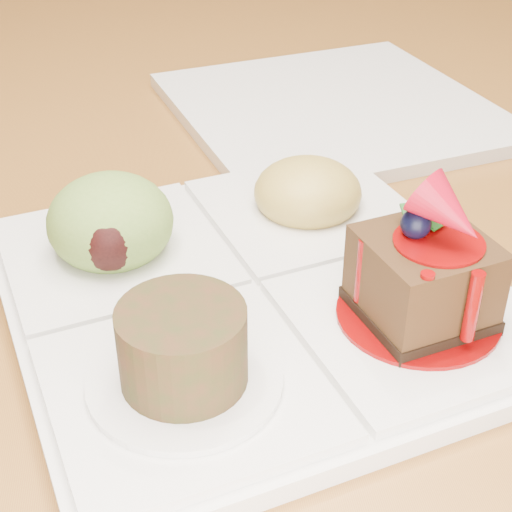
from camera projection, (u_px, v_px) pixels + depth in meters
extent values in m
cube|color=brown|center=(177.00, 76.00, 0.85)|extent=(1.00, 1.80, 0.04)
cylinder|color=brown|center=(362.00, 95.00, 1.80)|extent=(0.06, 0.06, 0.71)
cube|color=silver|center=(256.00, 297.00, 0.47)|extent=(0.35, 0.35, 0.01)
cube|color=silver|center=(417.00, 321.00, 0.43)|extent=(0.16, 0.16, 0.01)
cube|color=silver|center=(185.00, 389.00, 0.39)|extent=(0.16, 0.16, 0.01)
cube|color=silver|center=(114.00, 252.00, 0.49)|extent=(0.16, 0.16, 0.01)
cube|color=silver|center=(307.00, 209.00, 0.54)|extent=(0.16, 0.16, 0.01)
cylinder|color=#6C0404|center=(418.00, 315.00, 0.43)|extent=(0.09, 0.09, 0.00)
cube|color=black|center=(419.00, 310.00, 0.43)|extent=(0.08, 0.08, 0.01)
cube|color=#341F0E|center=(424.00, 273.00, 0.42)|extent=(0.08, 0.08, 0.04)
cylinder|color=#6C0404|center=(429.00, 239.00, 0.40)|extent=(0.05, 0.05, 0.00)
sphere|color=black|center=(416.00, 224.00, 0.40)|extent=(0.02, 0.02, 0.02)
cone|color=#A80A1F|center=(450.00, 214.00, 0.39)|extent=(0.05, 0.05, 0.04)
cube|color=#164A12|center=(428.00, 217.00, 0.41)|extent=(0.02, 0.02, 0.01)
cube|color=#164A12|center=(413.00, 216.00, 0.41)|extent=(0.01, 0.02, 0.01)
cylinder|color=#6C0404|center=(423.00, 311.00, 0.39)|extent=(0.01, 0.01, 0.05)
cylinder|color=#6C0404|center=(473.00, 307.00, 0.39)|extent=(0.01, 0.01, 0.04)
cylinder|color=#6C0404|center=(363.00, 271.00, 0.42)|extent=(0.01, 0.01, 0.04)
cylinder|color=silver|center=(185.00, 381.00, 0.39)|extent=(0.10, 0.10, 0.00)
cylinder|color=#431F13|center=(183.00, 346.00, 0.37)|extent=(0.06, 0.06, 0.04)
cylinder|color=#4F2911|center=(181.00, 322.00, 0.37)|extent=(0.05, 0.05, 0.00)
ellipsoid|color=olive|center=(110.00, 222.00, 0.48)|extent=(0.08, 0.08, 0.06)
ellipsoid|color=black|center=(109.00, 244.00, 0.46)|extent=(0.04, 0.03, 0.03)
ellipsoid|color=#A58F3B|center=(308.00, 192.00, 0.53)|extent=(0.07, 0.07, 0.04)
cube|color=#C7430E|center=(328.00, 181.00, 0.53)|extent=(0.02, 0.02, 0.02)
cube|color=#3C6C17|center=(304.00, 177.00, 0.54)|extent=(0.02, 0.02, 0.02)
cube|color=#C7430E|center=(288.00, 187.00, 0.53)|extent=(0.02, 0.02, 0.02)
cube|color=#3C6C17|center=(294.00, 202.00, 0.51)|extent=(0.02, 0.02, 0.01)
cube|color=#C7430E|center=(328.00, 198.00, 0.52)|extent=(0.02, 0.02, 0.02)
cube|color=silver|center=(333.00, 109.00, 0.71)|extent=(0.32, 0.32, 0.01)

